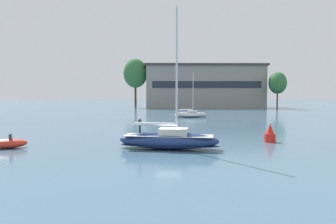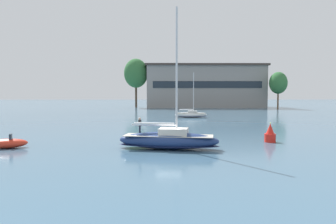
# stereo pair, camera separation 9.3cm
# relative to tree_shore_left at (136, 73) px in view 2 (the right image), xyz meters

# --- Properties ---
(ground_plane) EXTENTS (400.00, 400.00, 0.00)m
(ground_plane) POSITION_rel_tree_shore_left_xyz_m (10.10, -85.21, -12.28)
(ground_plane) COLOR #42667F
(waterfront_building) EXTENTS (43.31, 17.10, 15.57)m
(waterfront_building) POSITION_rel_tree_shore_left_xyz_m (25.13, 3.16, -4.46)
(waterfront_building) COLOR gray
(waterfront_building) RESTS_ON ground
(tree_shore_left) EXTENTS (8.52, 8.52, 17.54)m
(tree_shore_left) POSITION_rel_tree_shore_left_xyz_m (0.00, 0.00, 0.00)
(tree_shore_left) COLOR #4C3828
(tree_shore_left) RESTS_ON ground
(tree_shore_center) EXTENTS (6.00, 6.00, 12.35)m
(tree_shore_center) POSITION_rel_tree_shore_left_xyz_m (48.38, -8.70, -3.64)
(tree_shore_center) COLOR brown
(tree_shore_center) RESTS_ON ground
(sailboat_main) EXTENTS (10.65, 4.55, 14.17)m
(sailboat_main) POSITION_rel_tree_shore_left_xyz_m (10.12, -85.22, -11.32)
(sailboat_main) COLOR navy
(sailboat_main) RESTS_ON ground
(sailboat_moored_mid_channel) EXTENTS (7.38, 2.38, 10.03)m
(sailboat_moored_mid_channel) POSITION_rel_tree_shore_left_xyz_m (15.86, -45.34, -11.60)
(sailboat_moored_mid_channel) COLOR white
(sailboat_moored_mid_channel) RESTS_ON ground
(motor_tender) EXTENTS (4.40, 2.85, 1.57)m
(motor_tender) POSITION_rel_tree_shore_left_xyz_m (-6.57, -84.51, -11.77)
(motor_tender) COLOR red
(motor_tender) RESTS_ON ground
(channel_buoy) EXTENTS (1.27, 1.27, 2.28)m
(channel_buoy) POSITION_rel_tree_shore_left_xyz_m (21.90, -80.88, -11.37)
(channel_buoy) COLOR red
(channel_buoy) RESTS_ON ground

